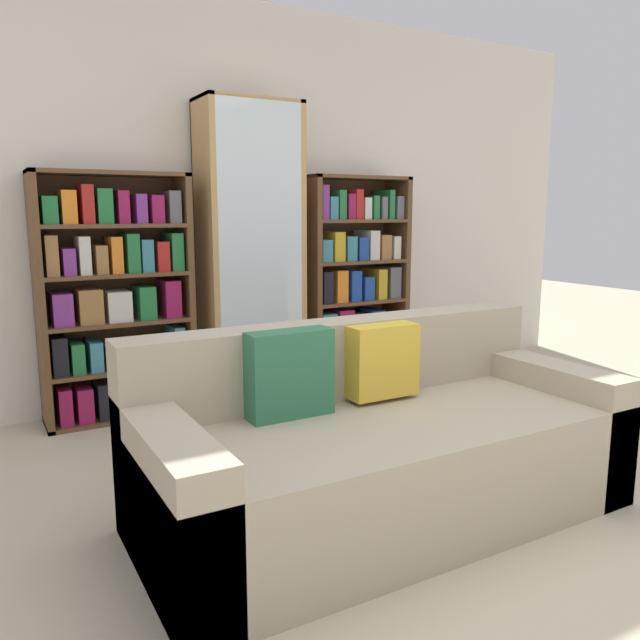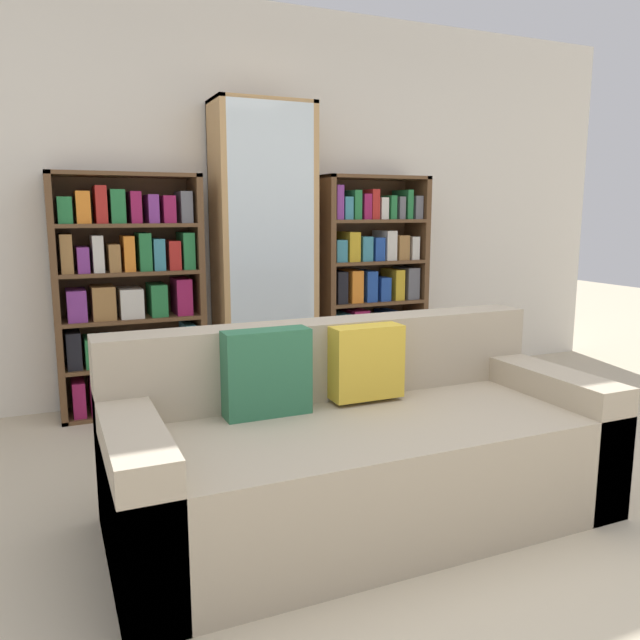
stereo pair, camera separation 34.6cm
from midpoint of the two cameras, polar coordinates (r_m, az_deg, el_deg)
ground_plane at (r=2.52m, az=12.63°, el=-21.16°), size 16.00×16.00×0.00m
wall_back at (r=4.49m, az=-10.41°, el=10.48°), size 6.30×0.06×2.70m
couch at (r=2.70m, az=1.83°, el=-11.72°), size 2.06×0.90×0.82m
bookshelf_left at (r=4.11m, az=-20.56°, el=1.66°), size 0.91×0.32×1.53m
display_cabinet at (r=4.30m, az=-8.69°, el=5.83°), size 0.67×0.36×2.01m
bookshelf_right at (r=4.71m, az=0.95°, el=3.21°), size 0.81×0.32×1.55m
wine_bottle at (r=4.35m, az=0.69°, el=-5.29°), size 0.08×0.08×0.37m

